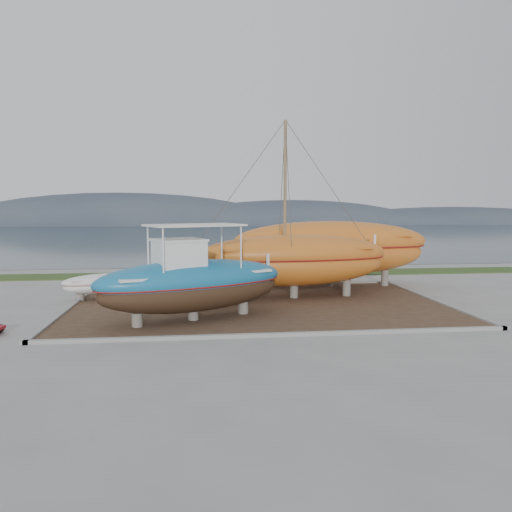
{
  "coord_description": "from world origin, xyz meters",
  "views": [
    {
      "loc": [
        -2.98,
        -20.29,
        4.87
      ],
      "look_at": [
        -0.13,
        4.0,
        2.47
      ],
      "focal_mm": 35.0,
      "sensor_mm": 36.0,
      "label": 1
    }
  ],
  "objects": [
    {
      "name": "orange_bare_hull",
      "position": [
        5.04,
        9.19,
        1.99
      ],
      "size": [
        12.0,
        4.3,
        3.87
      ],
      "primitive_type": null,
      "rotation": [
        0.0,
        0.0,
        -0.07
      ],
      "color": "#C0631D",
      "rests_on": "dirt_patch"
    },
    {
      "name": "white_dinghy",
      "position": [
        -7.9,
        6.48,
        0.7
      ],
      "size": [
        4.58,
        2.94,
        1.29
      ],
      "primitive_type": null,
      "rotation": [
        0.0,
        0.0,
        0.34
      ],
      "color": "white",
      "rests_on": "dirt_patch"
    },
    {
      "name": "ground",
      "position": [
        0.0,
        0.0,
        0.0
      ],
      "size": [
        140.0,
        140.0,
        0.0
      ],
      "primitive_type": "plane",
      "color": "gray",
      "rests_on": "ground"
    },
    {
      "name": "orange_sailboat",
      "position": [
        2.1,
        5.59,
        4.7
      ],
      "size": [
        10.48,
        3.81,
        9.28
      ],
      "primitive_type": null,
      "rotation": [
        0.0,
        0.0,
        0.08
      ],
      "color": "#C0631D",
      "rests_on": "dirt_patch"
    },
    {
      "name": "blue_caique",
      "position": [
        -3.2,
        0.91,
        2.11
      ],
      "size": [
        8.86,
        5.89,
        4.1
      ],
      "primitive_type": null,
      "rotation": [
        0.0,
        0.0,
        0.42
      ],
      "color": "#196D9C",
      "rests_on": "dirt_patch"
    },
    {
      "name": "mountain_ridge",
      "position": [
        0.0,
        125.0,
        0.0
      ],
      "size": [
        200.0,
        36.0,
        20.0
      ],
      "primitive_type": null,
      "color": "#333D49",
      "rests_on": "ground"
    },
    {
      "name": "sea",
      "position": [
        0.0,
        70.0,
        0.0
      ],
      "size": [
        260.0,
        100.0,
        0.04
      ],
      "primitive_type": null,
      "color": "#1A2F35",
      "rests_on": "ground"
    },
    {
      "name": "grass_strip",
      "position": [
        0.0,
        15.5,
        0.04
      ],
      "size": [
        44.0,
        3.0,
        0.08
      ],
      "primitive_type": "cube",
      "color": "#284219",
      "rests_on": "ground"
    },
    {
      "name": "dirt_patch",
      "position": [
        0.0,
        4.0,
        0.03
      ],
      "size": [
        18.0,
        12.0,
        0.06
      ],
      "primitive_type": "cube",
      "color": "#422D1E",
      "rests_on": "ground"
    },
    {
      "name": "curb_frame",
      "position": [
        0.0,
        4.0,
        0.07
      ],
      "size": [
        18.6,
        12.6,
        0.15
      ],
      "primitive_type": null,
      "color": "gray",
      "rests_on": "ground"
    }
  ]
}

